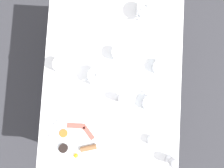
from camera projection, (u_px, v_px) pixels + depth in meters
ground_plane at (112, 90)px, 1.98m from camera, size 8.00×8.00×0.00m
table at (112, 85)px, 1.34m from camera, size 0.81×1.20×0.71m
breakfast_plate at (76, 141)px, 1.24m from camera, size 0.32×0.32×0.04m
teapot_near at (98, 77)px, 1.22m from camera, size 0.19×0.11×0.13m
teapot_far at (146, 10)px, 1.25m from camera, size 0.15×0.15×0.13m
teacup_with_saucer_left at (160, 67)px, 1.25m from camera, size 0.15×0.15×0.06m
teacup_with_saucer_right at (149, 103)px, 1.24m from camera, size 0.15×0.15×0.06m
water_glass_tall at (119, 54)px, 1.24m from camera, size 0.08×0.08×0.08m
water_glass_short at (62, 66)px, 1.23m from camera, size 0.08×0.08×0.11m
creamer_jug at (153, 141)px, 1.22m from camera, size 0.08×0.06×0.05m
pepper_grinder at (121, 98)px, 1.21m from camera, size 0.05×0.05×0.10m
salt_grinder at (172, 162)px, 1.19m from camera, size 0.05×0.05×0.10m
fork_by_plate at (92, 15)px, 1.30m from camera, size 0.11×0.14×0.00m
knife_by_plate at (121, 163)px, 1.24m from camera, size 0.19×0.05×0.00m
spoon_for_tea at (70, 37)px, 1.29m from camera, size 0.11×0.14×0.00m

